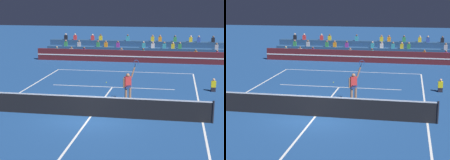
% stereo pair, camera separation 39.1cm
% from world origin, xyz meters
% --- Properties ---
extents(ground_plane, '(120.00, 120.00, 0.00)m').
position_xyz_m(ground_plane, '(0.00, 0.00, 0.00)').
color(ground_plane, navy).
extents(court_lines, '(11.10, 23.90, 0.01)m').
position_xyz_m(court_lines, '(0.00, 0.00, 0.00)').
color(court_lines, white).
rests_on(court_lines, ground).
extents(tennis_net, '(12.00, 0.10, 1.10)m').
position_xyz_m(tennis_net, '(0.00, 0.00, 0.54)').
color(tennis_net, black).
rests_on(tennis_net, ground).
extents(sponsor_banner_wall, '(18.00, 0.26, 1.10)m').
position_xyz_m(sponsor_banner_wall, '(0.00, 16.54, 0.55)').
color(sponsor_banner_wall, '#51191E').
rests_on(sponsor_banner_wall, ground).
extents(bleacher_stand, '(17.41, 2.85, 2.28)m').
position_xyz_m(bleacher_stand, '(0.00, 19.08, 0.66)').
color(bleacher_stand, navy).
rests_on(bleacher_stand, ground).
extents(ball_kid_courtside, '(0.30, 0.36, 0.84)m').
position_xyz_m(ball_kid_courtside, '(6.55, 6.41, 0.33)').
color(ball_kid_courtside, black).
rests_on(ball_kid_courtside, ground).
extents(tennis_player, '(0.86, 0.52, 2.49)m').
position_xyz_m(tennis_player, '(1.52, 2.83, 0.99)').
color(tennis_player, '#9E7051').
rests_on(tennis_player, ground).
extents(tennis_ball, '(0.07, 0.07, 0.07)m').
position_xyz_m(tennis_ball, '(-0.63, 7.61, 0.03)').
color(tennis_ball, '#C6DB33').
rests_on(tennis_ball, ground).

